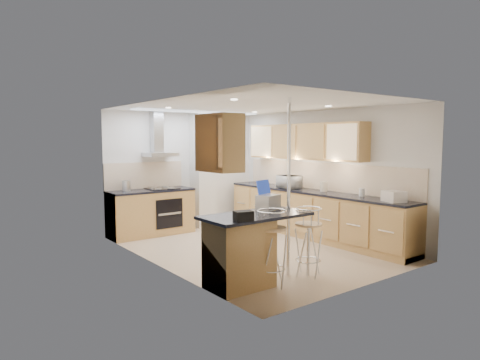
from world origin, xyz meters
TOP-DOWN VIEW (x-y plane):
  - ground at (0.00, 0.00)m, footprint 4.80×4.80m
  - room_shell at (0.32, 0.38)m, footprint 3.64×4.84m
  - right_counter at (1.50, 0.00)m, footprint 0.63×4.40m
  - back_counter at (-0.95, 2.10)m, footprint 1.70×0.63m
  - peninsula at (-1.12, -1.45)m, footprint 1.47×0.72m
  - microwave at (1.42, 0.57)m, footprint 0.34×0.49m
  - laptop at (-0.76, -1.28)m, footprint 0.36×0.30m
  - bag at (-1.54, -1.72)m, footprint 0.26×0.21m
  - bar_stool_near at (-1.01, -1.64)m, footprint 0.53×0.53m
  - bar_stool_end at (-0.32, -1.64)m, footprint 0.56×0.56m
  - jar_a at (1.64, 0.85)m, footprint 0.16×0.16m
  - jar_b at (1.47, 0.68)m, footprint 0.15×0.15m
  - jar_c at (1.60, -0.19)m, footprint 0.17×0.17m
  - jar_d at (1.59, -1.09)m, footprint 0.13×0.13m
  - bread_bin at (1.45, -1.82)m, footprint 0.37×0.41m
  - kettle at (-1.43, 2.17)m, footprint 0.16×0.16m

SIDE VIEW (x-z plane):
  - ground at x=0.00m, z-range 0.00..0.00m
  - back_counter at x=-0.95m, z-range 0.00..0.92m
  - right_counter at x=1.50m, z-range 0.00..0.92m
  - peninsula at x=-1.12m, z-range 0.01..0.95m
  - bar_stool_end at x=-0.32m, z-range 0.00..0.98m
  - bar_stool_near at x=-1.01m, z-range 0.00..1.02m
  - jar_d at x=1.59m, z-range 0.92..1.06m
  - bag at x=-1.54m, z-range 0.94..1.06m
  - jar_b at x=1.47m, z-range 0.92..1.08m
  - jar_a at x=1.64m, z-range 0.92..1.09m
  - bread_bin at x=1.45m, z-range 0.92..1.10m
  - jar_c at x=1.60m, z-range 0.92..1.11m
  - kettle at x=-1.43m, z-range 0.92..1.13m
  - laptop at x=-0.76m, z-range 0.94..1.15m
  - microwave at x=1.42m, z-range 0.92..1.18m
  - room_shell at x=0.32m, z-range 0.29..2.80m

